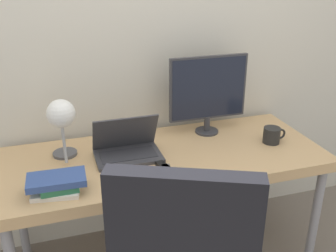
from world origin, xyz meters
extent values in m
cube|color=beige|center=(0.00, 0.78, 1.30)|extent=(8.00, 0.05, 2.60)
cube|color=tan|center=(0.00, 0.36, 0.70)|extent=(1.73, 0.71, 0.06)
cylinder|color=gray|center=(0.81, 0.06, 0.33)|extent=(0.05, 0.05, 0.67)
cylinder|color=gray|center=(-0.81, 0.65, 0.33)|extent=(0.05, 0.05, 0.67)
cylinder|color=gray|center=(0.81, 0.65, 0.33)|extent=(0.05, 0.05, 0.67)
cube|color=#38383D|center=(-0.20, 0.38, 0.74)|extent=(0.35, 0.23, 0.02)
cube|color=#2D2D33|center=(-0.20, 0.38, 0.75)|extent=(0.29, 0.14, 0.00)
cube|color=#38383D|center=(-0.20, 0.44, 0.85)|extent=(0.35, 0.11, 0.21)
cube|color=silver|center=(-0.20, 0.44, 0.85)|extent=(0.31, 0.10, 0.18)
cylinder|color=#333338|center=(0.33, 0.56, 0.73)|extent=(0.14, 0.14, 0.01)
cylinder|color=#333338|center=(0.33, 0.56, 0.79)|extent=(0.04, 0.04, 0.09)
cube|color=#333338|center=(0.33, 0.56, 1.01)|extent=(0.47, 0.02, 0.38)
cube|color=black|center=(0.33, 0.55, 1.01)|extent=(0.45, 0.00, 0.35)
cylinder|color=#4C4C51|center=(-0.52, 0.51, 0.74)|extent=(0.13, 0.13, 0.02)
cylinder|color=#99999E|center=(-0.52, 0.45, 0.88)|extent=(0.02, 0.14, 0.28)
sphere|color=white|center=(-0.52, 0.39, 1.01)|extent=(0.14, 0.14, 0.14)
cube|color=silver|center=(-0.58, 0.15, 0.74)|extent=(0.23, 0.19, 0.02)
cube|color=#286B47|center=(-0.56, 0.15, 0.76)|extent=(0.17, 0.17, 0.03)
cube|color=#334C8C|center=(-0.57, 0.14, 0.79)|extent=(0.26, 0.15, 0.03)
cube|color=black|center=(-0.04, 0.18, 0.74)|extent=(0.08, 0.17, 0.02)
cube|color=#4C4C51|center=(-0.06, 0.15, 0.74)|extent=(0.07, 0.15, 0.02)
cylinder|color=black|center=(0.63, 0.31, 0.77)|extent=(0.10, 0.10, 0.09)
torus|color=black|center=(0.68, 0.31, 0.77)|extent=(0.06, 0.01, 0.06)
camera|label=1|loc=(-0.55, -1.45, 1.71)|focal=42.00mm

